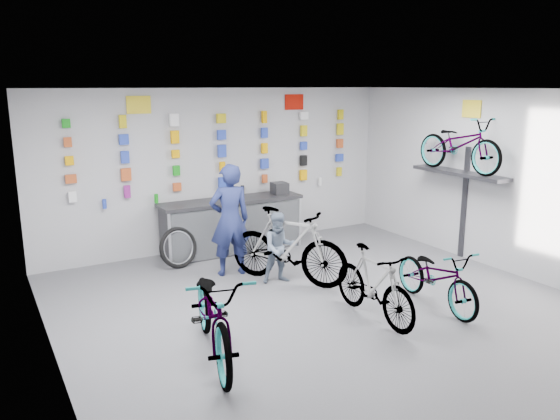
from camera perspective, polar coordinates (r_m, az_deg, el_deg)
floor at (r=7.45m, az=6.82°, el=-11.33°), size 8.00×8.00×0.00m
ceiling at (r=6.80m, az=7.51°, el=12.40°), size 8.00×8.00×0.00m
wall_back at (r=10.39m, az=-6.20°, el=4.28°), size 7.00×0.00×7.00m
wall_left at (r=5.67m, az=-22.56°, el=-3.96°), size 0.00×8.00×8.00m
wall_right at (r=9.46m, az=24.40°, el=2.34°), size 0.00×8.00×8.00m
counter at (r=10.18m, az=-5.02°, el=-1.70°), size 2.70×0.66×1.00m
merch_wall at (r=10.31m, az=-5.76°, el=5.95°), size 5.57×0.08×1.57m
wall_bracket at (r=10.08m, az=18.31°, el=3.22°), size 0.39×1.90×2.00m
sign_left at (r=9.76m, az=-14.55°, el=10.59°), size 0.42×0.02×0.30m
sign_right at (r=11.00m, az=1.49°, el=11.21°), size 0.42×0.02×0.30m
sign_side at (r=10.07m, az=19.38°, el=9.94°), size 0.02×0.40×0.30m
bike_left at (r=6.31m, az=-6.93°, el=-10.57°), size 1.19×2.19×1.09m
bike_center at (r=7.35m, az=9.78°, el=-7.66°), size 0.48×1.63×0.97m
bike_right at (r=7.98m, az=16.07°, el=-6.70°), size 0.75×1.73×0.88m
bike_service at (r=8.53m, az=0.85°, el=-3.77°), size 1.57×1.97×1.20m
bike_wall at (r=9.94m, az=18.25°, el=6.54°), size 0.63×1.80×0.95m
clerk at (r=8.86m, az=-5.27°, el=-1.05°), size 0.73×0.53×1.84m
customer at (r=8.56m, az=-0.04°, el=-3.96°), size 0.63×0.55×1.13m
spare_wheel at (r=9.47m, az=-10.57°, el=-3.88°), size 0.75×0.38×0.71m
register at (r=10.51m, az=-0.05°, el=2.30°), size 0.30×0.32×0.22m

